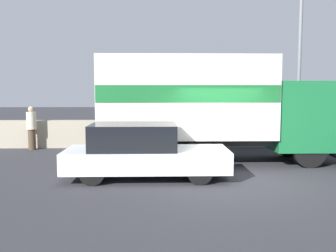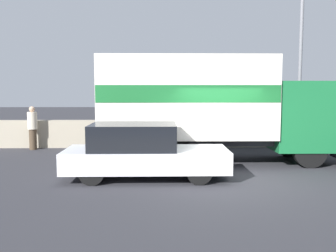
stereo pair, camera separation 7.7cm
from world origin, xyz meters
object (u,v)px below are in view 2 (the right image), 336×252
Objects in this scene: street_lamp at (301,37)px; car_hatchback at (142,152)px; box_truck at (208,103)px; pedestrian at (33,127)px.

street_lamp is 1.75× the size of car_hatchback.
street_lamp is 8.38m from car_hatchback.
pedestrian is (-6.72, 2.71, -1.08)m from box_truck.
street_lamp reaches higher than car_hatchback.
car_hatchback is at bearing -132.86° from box_truck.
pedestrian reaches higher than car_hatchback.
street_lamp is 5.16m from box_truck.
box_truck reaches higher than car_hatchback.
car_hatchback is (-2.08, -2.24, -1.25)m from box_truck.
car_hatchback is 2.54× the size of pedestrian.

